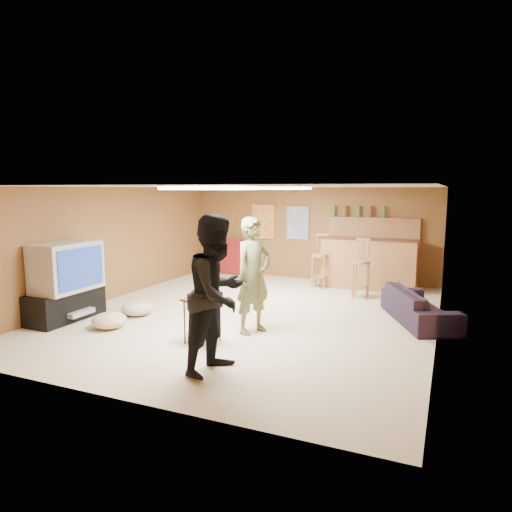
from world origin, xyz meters
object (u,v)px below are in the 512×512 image
at_px(tv_body, 67,267).
at_px(bar_counter, 369,263).
at_px(sofa, 419,306).
at_px(person_black, 217,294).
at_px(tray_table, 202,321).
at_px(person_olive, 253,275).

relative_size(tv_body, bar_counter, 0.55).
xyz_separation_m(bar_counter, sofa, (1.20, -2.27, -0.28)).
distance_m(person_black, tray_table, 1.22).
height_order(tv_body, bar_counter, tv_body).
relative_size(person_olive, tray_table, 2.77).
distance_m(bar_counter, tray_table, 4.82).
xyz_separation_m(person_olive, person_black, (0.20, -1.53, 0.06)).
height_order(person_olive, sofa, person_olive).
relative_size(tv_body, person_black, 0.59).
xyz_separation_m(person_olive, tray_table, (-0.47, -0.72, -0.56)).
bearing_deg(bar_counter, person_olive, -105.68).
distance_m(person_olive, person_black, 1.54).
xyz_separation_m(bar_counter, person_black, (-0.87, -5.37, 0.39)).
bearing_deg(person_black, tv_body, 83.84).
height_order(person_olive, tray_table, person_olive).
bearing_deg(tv_body, person_olive, 11.23).
relative_size(tv_body, tray_table, 1.74).
bearing_deg(person_olive, bar_counter, 8.40).
height_order(person_black, sofa, person_black).
bearing_deg(person_black, bar_counter, 0.20).
bearing_deg(tray_table, tv_body, 177.61).
bearing_deg(tv_body, tray_table, -2.39).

